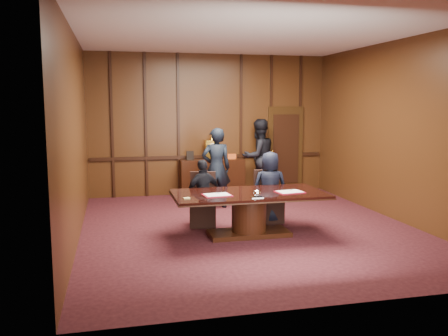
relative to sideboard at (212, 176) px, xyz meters
name	(u,v)px	position (x,y,z in m)	size (l,w,h in m)	color
room	(250,134)	(0.07, -3.12, 1.24)	(7.00, 7.04, 3.50)	black
sideboard	(212,176)	(0.00, 0.00, 0.00)	(1.60, 0.45, 1.54)	black
conference_table	(249,207)	(-0.14, -3.76, 0.02)	(2.62, 1.32, 0.76)	black
folder_left	(217,195)	(-0.73, -3.89, 0.28)	(0.49, 0.37, 0.02)	maroon
folder_right	(290,192)	(0.55, -3.90, 0.28)	(0.50, 0.39, 0.02)	maroon
inkstand	(257,194)	(-0.14, -4.21, 0.33)	(0.20, 0.14, 0.12)	white
notepad	(187,198)	(-1.26, -4.03, 0.28)	(0.10, 0.07, 0.01)	#E9D372
chair_left	(203,210)	(-0.78, -2.88, -0.19)	(0.57, 0.57, 0.99)	black
chair_right	(268,206)	(0.51, -2.88, -0.19)	(0.48, 0.48, 0.99)	black
signatory_left	(203,193)	(-0.79, -2.96, 0.14)	(0.74, 0.31, 1.26)	black
signatory_right	(270,187)	(0.51, -2.96, 0.20)	(0.67, 0.44, 1.37)	black
witness_left	(216,168)	(-0.21, -1.45, 0.39)	(0.64, 0.42, 1.76)	black
witness_right	(259,157)	(1.16, -0.16, 0.46)	(0.92, 0.72, 1.90)	black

